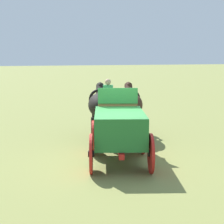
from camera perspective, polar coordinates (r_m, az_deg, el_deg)
name	(u,v)px	position (r m, az deg, el deg)	size (l,w,h in m)	color
ground_plane	(119,162)	(11.67, 1.18, -8.11)	(220.00, 220.00, 0.00)	olive
show_wagon	(119,127)	(11.53, 1.14, -2.46)	(5.62, 2.66, 2.62)	#236B2D
draft_horse_near	(100,105)	(14.93, -1.95, 1.06)	(2.93, 1.46, 2.24)	black
draft_horse_off	(131,105)	(14.98, 3.02, 1.11)	(3.00, 1.46, 2.25)	#331E14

